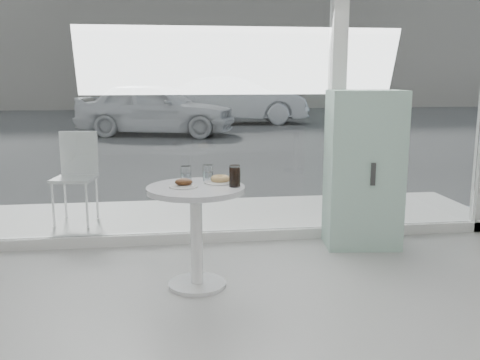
{
  "coord_description": "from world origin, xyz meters",
  "views": [
    {
      "loc": [
        -0.7,
        -1.93,
        1.57
      ],
      "look_at": [
        -0.2,
        1.7,
        0.85
      ],
      "focal_mm": 40.0,
      "sensor_mm": 36.0,
      "label": 1
    }
  ],
  "objects": [
    {
      "name": "plate_fritter",
      "position": [
        -0.58,
        1.89,
        0.8
      ],
      "size": [
        0.21,
        0.21,
        0.07
      ],
      "color": "silver",
      "rests_on": "main_table"
    },
    {
      "name": "patio_deck",
      "position": [
        0.0,
        3.8,
        0.03
      ],
      "size": [
        5.6,
        1.6,
        0.05
      ],
      "primitive_type": "cube",
      "color": "silver",
      "rests_on": "ground"
    },
    {
      "name": "water_tumbler_a",
      "position": [
        -0.56,
        2.06,
        0.83
      ],
      "size": [
        0.08,
        0.08,
        0.13
      ],
      "color": "white",
      "rests_on": "main_table"
    },
    {
      "name": "far_building",
      "position": [
        0.0,
        25.0,
        4.0
      ],
      "size": [
        40.0,
        2.0,
        8.0
      ],
      "primitive_type": "cube",
      "color": "gray",
      "rests_on": "ground"
    },
    {
      "name": "street",
      "position": [
        0.0,
        16.0,
        -0.0
      ],
      "size": [
        40.0,
        24.0,
        0.0
      ],
      "primitive_type": "cube",
      "color": "#343434",
      "rests_on": "ground"
    },
    {
      "name": "water_tumbler_b",
      "position": [
        -0.39,
        2.1,
        0.83
      ],
      "size": [
        0.08,
        0.08,
        0.13
      ],
      "color": "white",
      "rests_on": "main_table"
    },
    {
      "name": "car_white",
      "position": [
        -0.97,
        12.58,
        0.71
      ],
      "size": [
        4.49,
        2.75,
        1.43
      ],
      "primitive_type": "imported",
      "rotation": [
        0.0,
        0.0,
        1.3
      ],
      "color": "silver",
      "rests_on": "street"
    },
    {
      "name": "patio_chair",
      "position": [
        -1.65,
        3.76,
        0.58
      ],
      "size": [
        0.47,
        0.47,
        0.94
      ],
      "rotation": [
        0.0,
        0.0,
        -0.17
      ],
      "color": "white",
      "rests_on": "patio_deck"
    },
    {
      "name": "mint_cabinet",
      "position": [
        1.08,
        2.69,
        0.72
      ],
      "size": [
        0.71,
        0.52,
        1.44
      ],
      "rotation": [
        0.0,
        0.0,
        -0.12
      ],
      "color": "#A3D0BB",
      "rests_on": "ground"
    },
    {
      "name": "plate_donut",
      "position": [
        -0.31,
        2.01,
        0.79
      ],
      "size": [
        0.24,
        0.24,
        0.06
      ],
      "color": "silver",
      "rests_on": "main_table"
    },
    {
      "name": "main_table",
      "position": [
        -0.5,
        1.9,
        0.55
      ],
      "size": [
        0.72,
        0.72,
        0.77
      ],
      "color": "white",
      "rests_on": "ground"
    },
    {
      "name": "storefront",
      "position": [
        0.07,
        3.0,
        1.71
      ],
      "size": [
        5.0,
        0.14,
        3.0
      ],
      "color": "white",
      "rests_on": "ground"
    },
    {
      "name": "cola_glass",
      "position": [
        -0.22,
        1.86,
        0.85
      ],
      "size": [
        0.08,
        0.08,
        0.16
      ],
      "color": "white",
      "rests_on": "main_table"
    },
    {
      "name": "car_silver",
      "position": [
        1.52,
        15.72,
        0.78
      ],
      "size": [
        4.76,
        1.77,
        1.55
      ],
      "primitive_type": "imported",
      "rotation": [
        0.0,
        0.0,
        1.54
      ],
      "color": "#B3B6BC",
      "rests_on": "street"
    }
  ]
}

